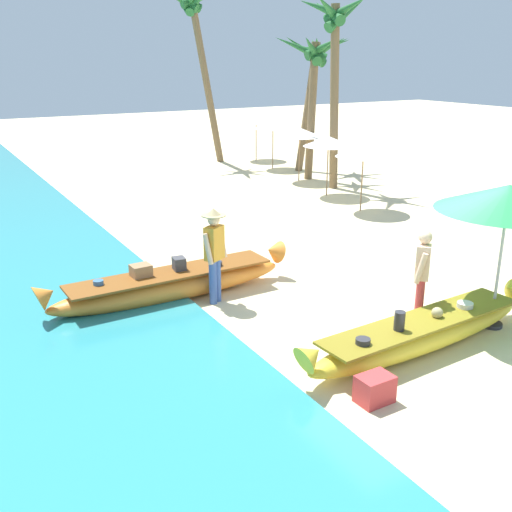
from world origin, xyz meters
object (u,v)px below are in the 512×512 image
boat_orange_midground (171,284)px  cooler_box (375,389)px  palm_tree_leaning_seaward (195,23)px  boat_yellow_foreground (422,333)px  palm_tree_mid_cluster (314,65)px  palm_tree_tall_inland (334,37)px  palm_tree_far_behind (314,61)px  person_tourist_customer (422,274)px  patio_umbrella_large (508,198)px  person_vendor_hatted (214,249)px

boat_orange_midground → cooler_box: 4.68m
boat_orange_midground → cooler_box: boat_orange_midground is taller
boat_orange_midground → palm_tree_leaning_seaward: 15.87m
boat_yellow_foreground → palm_tree_mid_cluster: palm_tree_mid_cluster is taller
boat_orange_midground → palm_tree_tall_inland: size_ratio=0.79×
palm_tree_far_behind → person_tourist_customer: bearing=-118.0°
palm_tree_tall_inland → palm_tree_far_behind: bearing=64.4°
palm_tree_leaning_seaward → patio_umbrella_large: bearing=-98.4°
palm_tree_far_behind → person_vendor_hatted: bearing=-132.2°
person_tourist_customer → palm_tree_leaning_seaward: bearing=77.6°
palm_tree_leaning_seaward → cooler_box: 19.61m
patio_umbrella_large → palm_tree_leaning_seaward: (2.52, 17.14, 3.35)m
cooler_box → boat_orange_midground: bearing=100.4°
palm_tree_tall_inland → palm_tree_leaning_seaward: palm_tree_leaning_seaward is taller
patio_umbrella_large → palm_tree_mid_cluster: bearing=68.7°
patio_umbrella_large → palm_tree_leaning_seaward: bearing=81.6°
palm_tree_leaning_seaward → palm_tree_mid_cluster: size_ratio=1.37×
boat_orange_midground → cooler_box: bearing=-78.1°
palm_tree_tall_inland → palm_tree_leaning_seaward: (-1.73, 6.81, 0.66)m
palm_tree_far_behind → patio_umbrella_large: bearing=-113.1°
boat_yellow_foreground → cooler_box: (-1.62, -0.79, -0.09)m
boat_yellow_foreground → cooler_box: size_ratio=10.19×
person_tourist_customer → patio_umbrella_large: (1.12, -0.59, 1.24)m
person_tourist_customer → cooler_box: bearing=-146.6°
person_vendor_hatted → palm_tree_mid_cluster: size_ratio=0.35×
person_vendor_hatted → palm_tree_leaning_seaward: 15.83m
boat_orange_midground → palm_tree_far_behind: 14.56m
boat_yellow_foreground → person_tourist_customer: size_ratio=2.84×
person_vendor_hatted → palm_tree_far_behind: palm_tree_far_behind is taller
palm_tree_leaning_seaward → palm_tree_mid_cluster: 5.73m
patio_umbrella_large → palm_tree_mid_cluster: (4.72, 12.08, 1.81)m
patio_umbrella_large → palm_tree_tall_inland: (4.25, 10.34, 2.69)m
boat_orange_midground → person_vendor_hatted: size_ratio=2.76×
person_tourist_customer → palm_tree_mid_cluster: size_ratio=0.33×
boat_yellow_foreground → boat_orange_midground: boat_orange_midground is taller
person_vendor_hatted → patio_umbrella_large: patio_umbrella_large is taller
palm_tree_tall_inland → person_tourist_customer: bearing=-118.8°
person_tourist_customer → palm_tree_far_behind: palm_tree_far_behind is taller
palm_tree_tall_inland → palm_tree_far_behind: palm_tree_tall_inland is taller
person_vendor_hatted → palm_tree_mid_cluster: 12.47m
patio_umbrella_large → cooler_box: (-3.25, -0.82, -2.01)m
boat_yellow_foreground → palm_tree_tall_inland: 12.78m
boat_yellow_foreground → palm_tree_mid_cluster: bearing=62.3°
palm_tree_mid_cluster → boat_yellow_foreground: bearing=-117.7°
person_tourist_customer → cooler_box: (-2.14, -1.41, -0.77)m
palm_tree_leaning_seaward → palm_tree_far_behind: 5.04m
boat_orange_midground → palm_tree_far_behind: (10.03, 9.84, 3.83)m
patio_umbrella_large → palm_tree_far_behind: 14.91m
palm_tree_tall_inland → cooler_box: bearing=-123.9°
palm_tree_leaning_seaward → person_vendor_hatted: bearing=-113.6°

